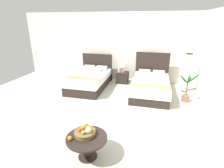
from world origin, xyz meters
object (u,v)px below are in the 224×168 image
object	(u,v)px
bed_near_corner	(150,85)
loose_orange	(70,138)
fruit_bowl	(85,132)
bed_near_window	(90,80)
vase	(119,70)
potted_palm	(186,92)
floor_lamp_corner	(187,73)
coffee_table	(87,142)
nightstand	(123,77)
table_lamp	(123,65)
loose_apple	(87,125)

from	to	relation	value
bed_near_corner	loose_orange	distance (m)	3.85
fruit_bowl	bed_near_window	bearing A→B (deg)	110.73
bed_near_corner	vase	distance (m)	1.56
potted_palm	floor_lamp_corner	bearing A→B (deg)	85.83
coffee_table	nightstand	bearing A→B (deg)	93.06
vase	fruit_bowl	xyz separation A→B (m)	(0.32, -4.22, -0.04)
fruit_bowl	table_lamp	bearing A→B (deg)	92.37
loose_apple	loose_orange	distance (m)	0.47
bed_near_corner	fruit_bowl	world-z (taller)	bed_near_corner
loose_apple	potted_palm	distance (m)	3.58
bed_near_corner	loose_orange	bearing A→B (deg)	-108.18
bed_near_window	table_lamp	size ratio (longest dim) A/B	5.18
bed_near_window	fruit_bowl	size ratio (longest dim) A/B	5.29
table_lamp	loose_orange	size ratio (longest dim) A/B	5.12
vase	floor_lamp_corner	xyz separation A→B (m)	(2.53, -0.26, 0.15)
vase	table_lamp	bearing A→B (deg)	22.99
fruit_bowl	loose_apple	bearing A→B (deg)	106.21
coffee_table	fruit_bowl	xyz separation A→B (m)	(-0.05, 0.06, 0.17)
coffee_table	potted_palm	distance (m)	3.75
loose_orange	bed_near_window	bearing A→B (deg)	106.74
bed_near_corner	potted_palm	bearing A→B (deg)	-18.93
coffee_table	loose_orange	size ratio (longest dim) A/B	9.55
nightstand	vase	size ratio (longest dim) A/B	2.73
bed_near_window	loose_orange	size ratio (longest dim) A/B	26.52
fruit_bowl	loose_orange	world-z (taller)	fruit_bowl
nightstand	coffee_table	xyz separation A→B (m)	(0.23, -4.32, 0.11)
bed_near_corner	floor_lamp_corner	distance (m)	1.38
table_lamp	potted_palm	xyz separation A→B (m)	(2.33, -1.24, -0.42)
nightstand	bed_near_window	bearing A→B (deg)	-143.18
bed_near_corner	loose_orange	xyz separation A→B (m)	(-1.20, -3.66, 0.20)
nightstand	potted_palm	distance (m)	2.63
nightstand	fruit_bowl	size ratio (longest dim) A/B	1.17
loose_orange	floor_lamp_corner	size ratio (longest dim) A/B	0.06
bed_near_window	floor_lamp_corner	world-z (taller)	floor_lamp_corner
bed_near_window	bed_near_corner	size ratio (longest dim) A/B	0.95
nightstand	fruit_bowl	bearing A→B (deg)	-87.61
table_lamp	vase	bearing A→B (deg)	-157.01
nightstand	loose_orange	distance (m)	4.49
fruit_bowl	loose_apple	distance (m)	0.25
vase	bed_near_window	bearing A→B (deg)	-140.78
fruit_bowl	potted_palm	xyz separation A→B (m)	(2.15, 3.05, -0.19)
table_lamp	floor_lamp_corner	size ratio (longest dim) A/B	0.29
bed_near_window	floor_lamp_corner	size ratio (longest dim) A/B	1.52
table_lamp	fruit_bowl	size ratio (longest dim) A/B	1.02
loose_apple	loose_orange	bearing A→B (deg)	-106.25
bed_near_corner	loose_apple	distance (m)	3.38
vase	potted_palm	size ratio (longest dim) A/B	0.18
table_lamp	fruit_bowl	xyz separation A→B (m)	(0.18, -4.28, -0.23)
bed_near_window	potted_palm	size ratio (longest dim) A/B	2.28
vase	loose_apple	bearing A→B (deg)	-86.41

